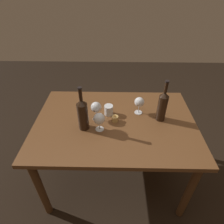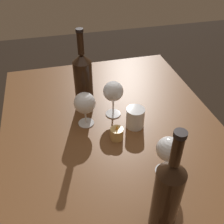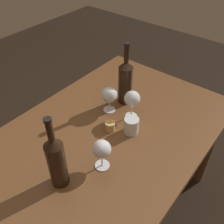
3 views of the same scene
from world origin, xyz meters
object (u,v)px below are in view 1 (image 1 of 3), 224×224
object	(u,v)px
water_tumbler	(108,110)
wine_bottle_second	(82,114)
votive_candle	(115,119)
wine_glass_centre	(139,102)
wine_glass_right	(96,107)
wine_bottle	(162,106)
wine_glass_left	(99,119)

from	to	relation	value
water_tumbler	wine_bottle_second	bearing A→B (deg)	43.76
votive_candle	wine_glass_centre	bearing A→B (deg)	-148.46
wine_glass_right	wine_bottle	distance (m)	0.52
wine_glass_centre	wine_bottle_second	distance (m)	0.48
wine_glass_right	wine_glass_centre	size ratio (longest dim) A/B	1.08
wine_glass_left	votive_candle	bearing A→B (deg)	-140.83
wine_bottle	votive_candle	world-z (taller)	wine_bottle
wine_glass_right	wine_glass_centre	bearing A→B (deg)	-165.07
wine_glass_left	wine_bottle	bearing A→B (deg)	-164.45
wine_glass_right	wine_bottle_second	size ratio (longest dim) A/B	0.45
wine_glass_left	water_tumbler	xyz separation A→B (m)	(-0.06, -0.19, -0.07)
wine_bottle	votive_candle	distance (m)	0.39
wine_glass_right	votive_candle	bearing A→B (deg)	169.37
wine_glass_left	wine_bottle	world-z (taller)	wine_bottle
wine_bottle	wine_bottle_second	bearing A→B (deg)	11.07
water_tumbler	wine_glass_centre	bearing A→B (deg)	-174.31
wine_glass_left	wine_bottle_second	bearing A→B (deg)	-7.80
wine_glass_left	votive_candle	world-z (taller)	wine_glass_left
wine_glass_centre	water_tumbler	size ratio (longest dim) A/B	1.77
wine_bottle	wine_bottle_second	xyz separation A→B (m)	(0.61, 0.12, 0.00)
wine_glass_centre	wine_bottle	distance (m)	0.19
wine_glass_centre	water_tumbler	world-z (taller)	wine_glass_centre
wine_bottle_second	wine_glass_centre	bearing A→B (deg)	-155.25
wine_glass_left	water_tumbler	world-z (taller)	wine_glass_left
wine_bottle	wine_bottle_second	size ratio (longest dim) A/B	0.98
wine_glass_right	wine_bottle_second	distance (m)	0.14
wine_glass_right	votive_candle	xyz separation A→B (m)	(-0.15, 0.03, -0.09)
wine_glass_right	wine_bottle_second	xyz separation A→B (m)	(0.09, 0.11, 0.02)
wine_glass_centre	water_tumbler	bearing A→B (deg)	5.69
wine_glass_centre	wine_bottle	xyz separation A→B (m)	(-0.17, 0.08, 0.03)
wine_bottle	votive_candle	xyz separation A→B (m)	(0.37, 0.04, -0.11)
wine_glass_left	wine_bottle	xyz separation A→B (m)	(-0.49, -0.14, 0.03)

